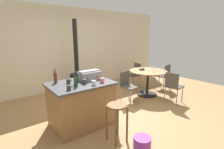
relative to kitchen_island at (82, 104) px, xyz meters
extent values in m
plane|color=#A37A4C|center=(0.92, 0.07, -0.45)|extent=(8.80, 8.80, 0.00)
cube|color=beige|center=(0.92, 2.47, 0.90)|extent=(8.00, 0.10, 2.70)
cube|color=olive|center=(0.00, 0.00, -0.02)|extent=(1.16, 0.83, 0.86)
cube|color=#424247|center=(0.00, 0.00, 0.43)|extent=(1.22, 0.89, 0.04)
cylinder|color=brown|center=(0.34, -0.75, -0.13)|extent=(0.04, 0.04, 0.65)
cylinder|color=brown|center=(0.09, -0.75, -0.13)|extent=(0.04, 0.04, 0.65)
cylinder|color=brown|center=(0.09, -1.00, -0.13)|extent=(0.04, 0.04, 0.65)
cylinder|color=brown|center=(0.34, -1.00, -0.13)|extent=(0.04, 0.04, 0.65)
cylinder|color=brown|center=(0.21, -0.87, 0.21)|extent=(0.33, 0.33, 0.03)
cylinder|color=black|center=(2.41, 0.32, -0.44)|extent=(0.62, 0.62, 0.02)
cylinder|color=black|center=(2.41, 0.32, -0.08)|extent=(0.07, 0.07, 0.74)
cylinder|color=#A37A4C|center=(2.41, 0.32, 0.30)|extent=(1.12, 1.12, 0.03)
cube|color=#47423D|center=(2.52, -0.52, 0.01)|extent=(0.45, 0.45, 0.03)
cube|color=#47423D|center=(2.33, -0.54, 0.21)|extent=(0.07, 0.36, 0.40)
cylinder|color=gray|center=(2.33, -0.37, -0.23)|extent=(0.02, 0.02, 0.44)
cylinder|color=gray|center=(2.38, -0.71, -0.23)|extent=(0.02, 0.02, 0.44)
cylinder|color=gray|center=(2.71, -0.66, -0.23)|extent=(0.02, 0.02, 0.44)
cylinder|color=gray|center=(2.67, -0.33, -0.23)|extent=(0.02, 0.02, 0.44)
cube|color=#47423D|center=(3.28, 0.43, 0.00)|extent=(0.45, 0.45, 0.03)
cube|color=#47423D|center=(3.31, 0.24, 0.20)|extent=(0.36, 0.07, 0.40)
cylinder|color=gray|center=(3.14, 0.24, -0.23)|extent=(0.02, 0.02, 0.44)
cylinder|color=gray|center=(3.47, 0.28, -0.23)|extent=(0.02, 0.02, 0.44)
cylinder|color=gray|center=(3.43, 0.62, -0.23)|extent=(0.02, 0.02, 0.44)
cylinder|color=gray|center=(3.09, 0.58, -0.23)|extent=(0.02, 0.02, 0.44)
cube|color=#47423D|center=(2.56, 1.11, 0.01)|extent=(0.47, 0.47, 0.03)
cube|color=#47423D|center=(2.74, 1.08, 0.21)|extent=(0.09, 0.36, 0.40)
cylinder|color=gray|center=(2.69, 0.92, -0.23)|extent=(0.02, 0.02, 0.44)
cylinder|color=gray|center=(2.76, 1.25, -0.23)|extent=(0.02, 0.02, 0.44)
cylinder|color=gray|center=(2.42, 1.31, -0.23)|extent=(0.02, 0.02, 0.44)
cylinder|color=gray|center=(2.36, 0.98, -0.23)|extent=(0.02, 0.02, 0.44)
cube|color=#47423D|center=(1.57, 0.21, 0.00)|extent=(0.45, 0.45, 0.03)
cube|color=#47423D|center=(1.54, 0.40, 0.20)|extent=(0.36, 0.07, 0.40)
cylinder|color=gray|center=(1.72, 0.40, -0.23)|extent=(0.02, 0.02, 0.43)
cylinder|color=gray|center=(1.38, 0.36, -0.23)|extent=(0.02, 0.02, 0.43)
cylinder|color=gray|center=(1.42, 0.02, -0.23)|extent=(0.02, 0.02, 0.43)
cylinder|color=gray|center=(1.76, 0.06, -0.23)|extent=(0.02, 0.02, 0.43)
cylinder|color=black|center=(0.78, 1.77, -0.42)|extent=(0.37, 0.37, 0.06)
cylinder|color=black|center=(0.78, 1.77, -0.11)|extent=(0.44, 0.44, 0.56)
cube|color=#2D2826|center=(0.78, 1.55, -0.11)|extent=(0.20, 0.02, 0.20)
cylinder|color=black|center=(0.78, 1.77, 0.99)|extent=(0.13, 0.13, 1.64)
cube|color=gray|center=(0.26, 0.10, 0.53)|extent=(0.45, 0.26, 0.17)
cube|color=gray|center=(0.26, 0.10, 0.63)|extent=(0.43, 0.15, 0.02)
cube|color=orange|center=(0.15, -0.03, 0.53)|extent=(0.04, 0.01, 0.04)
cube|color=orange|center=(0.38, -0.03, 0.53)|extent=(0.04, 0.01, 0.04)
cylinder|color=black|center=(-0.08, 0.02, 0.54)|extent=(0.08, 0.08, 0.18)
cylinder|color=black|center=(-0.08, 0.02, 0.66)|extent=(0.03, 0.03, 0.07)
cylinder|color=#603314|center=(-0.39, 0.31, 0.55)|extent=(0.06, 0.06, 0.20)
cylinder|color=#603314|center=(-0.39, 0.31, 0.69)|extent=(0.02, 0.02, 0.08)
cylinder|color=#194C23|center=(-0.18, -0.17, 0.53)|extent=(0.07, 0.07, 0.17)
cylinder|color=#194C23|center=(-0.18, -0.17, 0.64)|extent=(0.03, 0.03, 0.06)
cylinder|color=#DB6651|center=(0.33, -0.26, 0.49)|extent=(0.08, 0.08, 0.09)
torus|color=#DB6651|center=(0.38, -0.26, 0.50)|extent=(0.05, 0.01, 0.05)
cylinder|color=white|center=(0.12, -0.30, 0.49)|extent=(0.08, 0.08, 0.09)
torus|color=white|center=(0.17, -0.30, 0.50)|extent=(0.05, 0.01, 0.05)
cylinder|color=#383838|center=(-0.22, 0.09, 0.49)|extent=(0.07, 0.07, 0.09)
torus|color=#383838|center=(-0.17, 0.09, 0.50)|extent=(0.05, 0.01, 0.05)
cylinder|color=#383838|center=(0.02, -0.12, 0.49)|extent=(0.08, 0.08, 0.09)
torus|color=#383838|center=(0.07, -0.12, 0.50)|extent=(0.05, 0.01, 0.05)
cylinder|color=#383838|center=(-0.37, -0.28, 0.49)|extent=(0.07, 0.07, 0.09)
torus|color=#383838|center=(-0.32, -0.28, 0.49)|extent=(0.05, 0.01, 0.05)
cylinder|color=silver|center=(2.45, 0.17, 0.32)|extent=(0.06, 0.06, 0.00)
cylinder|color=silver|center=(2.45, 0.17, 0.36)|extent=(0.01, 0.01, 0.08)
ellipsoid|color=silver|center=(2.45, 0.17, 0.43)|extent=(0.07, 0.07, 0.06)
ellipsoid|color=#383838|center=(2.33, 0.50, 0.35)|extent=(0.18, 0.18, 0.07)
cylinder|color=purple|center=(0.40, -1.30, -0.35)|extent=(0.29, 0.29, 0.21)
camera|label=1|loc=(-1.43, -2.86, 1.37)|focal=26.49mm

